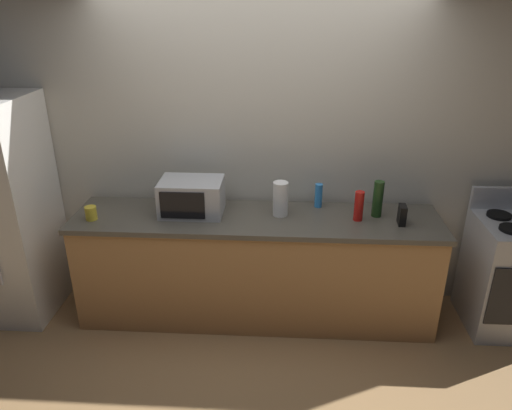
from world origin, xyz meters
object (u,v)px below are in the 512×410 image
object	(u,v)px
bottle_spray_cleaner	(319,196)
mug_yellow	(91,213)
stove_range	(511,274)
paper_towel_roll	(280,199)
cordless_phone	(402,215)
bottle_hot_sauce	(359,206)
bottle_wine	(378,199)
microwave	(192,197)

from	to	relation	value
bottle_spray_cleaner	mug_yellow	world-z (taller)	bottle_spray_cleaner
stove_range	paper_towel_roll	xyz separation A→B (m)	(-1.82, 0.05, 0.57)
cordless_phone	bottle_hot_sauce	size ratio (longest dim) A/B	0.65
bottle_spray_cleaner	bottle_wine	bearing A→B (deg)	-19.06
stove_range	bottle_wine	bearing A→B (deg)	175.98
bottle_hot_sauce	stove_range	bearing A→B (deg)	0.29
microwave	stove_range	bearing A→B (deg)	-1.10
bottle_hot_sauce	bottle_spray_cleaner	distance (m)	0.37
cordless_phone	bottle_hot_sauce	xyz separation A→B (m)	(-0.31, 0.05, 0.04)
microwave	bottle_hot_sauce	xyz separation A→B (m)	(1.28, -0.05, -0.02)
microwave	cordless_phone	bearing A→B (deg)	-3.90
paper_towel_roll	microwave	bearing A→B (deg)	-179.82
bottle_wine	paper_towel_roll	bearing A→B (deg)	-178.05
bottle_wine	mug_yellow	bearing A→B (deg)	-174.86
cordless_phone	paper_towel_roll	bearing A→B (deg)	176.26
paper_towel_roll	bottle_wine	bearing A→B (deg)	1.95
paper_towel_roll	bottle_spray_cleaner	world-z (taller)	paper_towel_roll
mug_yellow	microwave	bearing A→B (deg)	12.71
bottle_spray_cleaner	mug_yellow	bearing A→B (deg)	-168.68
bottle_spray_cleaner	paper_towel_roll	bearing A→B (deg)	-149.70
bottle_spray_cleaner	bottle_hot_sauce	bearing A→B (deg)	-39.12
stove_range	cordless_phone	world-z (taller)	stove_range
paper_towel_roll	mug_yellow	xyz separation A→B (m)	(-1.43, -0.17, -0.08)
cordless_phone	bottle_wine	world-z (taller)	bottle_wine
stove_range	bottle_spray_cleaner	world-z (taller)	bottle_spray_cleaner
microwave	bottle_wine	distance (m)	1.43
cordless_phone	stove_range	bearing A→B (deg)	7.01
stove_range	bottle_wine	size ratio (longest dim) A/B	3.81
microwave	cordless_phone	world-z (taller)	microwave
bottle_hot_sauce	mug_yellow	distance (m)	2.02
stove_range	microwave	world-z (taller)	microwave
microwave	bottle_wine	xyz separation A→B (m)	(1.43, 0.03, 0.01)
microwave	cordless_phone	size ratio (longest dim) A/B	3.20
paper_towel_roll	bottle_wine	size ratio (longest dim) A/B	0.95
paper_towel_roll	cordless_phone	world-z (taller)	paper_towel_roll
cordless_phone	bottle_wine	bearing A→B (deg)	143.13
bottle_spray_cleaner	stove_range	bearing A→B (deg)	-8.54
paper_towel_roll	bottle_wine	xyz separation A→B (m)	(0.74, 0.03, 0.01)
stove_range	bottle_spray_cleaner	distance (m)	1.62
stove_range	mug_yellow	xyz separation A→B (m)	(-3.25, -0.12, 0.49)
stove_range	bottle_hot_sauce	world-z (taller)	bottle_hot_sauce
bottle_spray_cleaner	cordless_phone	bearing A→B (deg)	-25.59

